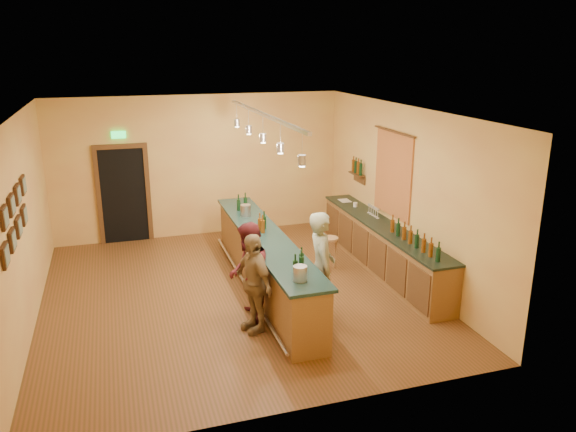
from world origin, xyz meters
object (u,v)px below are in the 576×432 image
object	(u,v)px
customer_b	(253,283)
bar_stool	(330,245)
back_counter	(382,247)
tasting_bar	(265,258)
customer_a	(249,274)
bartender	(321,267)

from	to	relation	value
customer_b	bar_stool	xyz separation A→B (m)	(2.00, 1.91, -0.26)
back_counter	tasting_bar	xyz separation A→B (m)	(-2.41, -0.18, 0.12)
back_counter	bar_stool	size ratio (longest dim) A/B	6.83
customer_a	bar_stool	distance (m)	2.59
customer_b	back_counter	bearing A→B (deg)	101.22
customer_b	bartender	bearing A→B (deg)	74.02
tasting_bar	bartender	distance (m)	1.50
back_counter	customer_b	bearing A→B (deg)	-152.18
bar_stool	back_counter	bearing A→B (deg)	-20.21
back_counter	bar_stool	world-z (taller)	back_counter
bartender	customer_b	distance (m)	1.11
back_counter	bartender	distance (m)	2.45
bartender	bar_stool	bearing A→B (deg)	-14.52
customer_a	tasting_bar	bearing A→B (deg)	166.14
bartender	customer_b	bearing A→B (deg)	101.54
customer_a	customer_b	size ratio (longest dim) A/B	1.04
back_counter	customer_b	xyz separation A→B (m)	(-2.96, -1.56, 0.30)
back_counter	customer_b	size ratio (longest dim) A/B	2.91
tasting_bar	customer_b	size ratio (longest dim) A/B	3.26
customer_a	customer_b	distance (m)	0.29
tasting_bar	bar_stool	size ratio (longest dim) A/B	7.65
tasting_bar	customer_a	distance (m)	1.24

